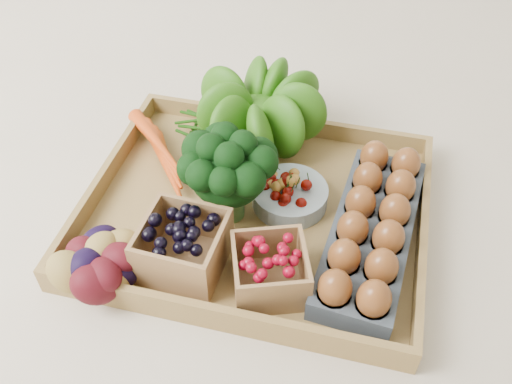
% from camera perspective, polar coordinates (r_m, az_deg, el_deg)
% --- Properties ---
extents(ground, '(4.00, 4.00, 0.00)m').
position_cam_1_polar(ground, '(0.96, 0.00, -2.51)').
color(ground, beige).
rests_on(ground, ground).
extents(tray, '(0.55, 0.45, 0.01)m').
position_cam_1_polar(tray, '(0.96, 0.00, -2.21)').
color(tray, olive).
rests_on(tray, ground).
extents(carrots, '(0.19, 0.13, 0.04)m').
position_cam_1_polar(carrots, '(1.04, -9.35, 3.94)').
color(carrots, '#C6400F').
rests_on(carrots, tray).
extents(lettuce, '(0.16, 0.16, 0.16)m').
position_cam_1_polar(lettuce, '(1.03, 0.26, 8.57)').
color(lettuce, '#285A0E').
rests_on(lettuce, tray).
extents(broccoli, '(0.16, 0.16, 0.12)m').
position_cam_1_polar(broccoli, '(0.90, -2.71, 0.48)').
color(broccoli, black).
rests_on(broccoli, tray).
extents(cherry_bowl, '(0.13, 0.13, 0.03)m').
position_cam_1_polar(cherry_bowl, '(0.95, 3.41, -0.39)').
color(cherry_bowl, '#8C9EA5').
rests_on(cherry_bowl, tray).
extents(egg_carton, '(0.15, 0.35, 0.04)m').
position_cam_1_polar(egg_carton, '(0.91, 11.41, -4.17)').
color(egg_carton, '#3B424C').
rests_on(egg_carton, tray).
extents(potatoes, '(0.16, 0.16, 0.09)m').
position_cam_1_polar(potatoes, '(0.86, -15.08, -6.63)').
color(potatoes, '#3A090F').
rests_on(potatoes, tray).
extents(punnet_blackberry, '(0.13, 0.13, 0.08)m').
position_cam_1_polar(punnet_blackberry, '(0.86, -7.30, -5.37)').
color(punnet_blackberry, black).
rests_on(punnet_blackberry, tray).
extents(punnet_raspberry, '(0.14, 0.14, 0.07)m').
position_cam_1_polar(punnet_raspberry, '(0.83, 1.40, -7.81)').
color(punnet_raspberry, maroon).
rests_on(punnet_raspberry, tray).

